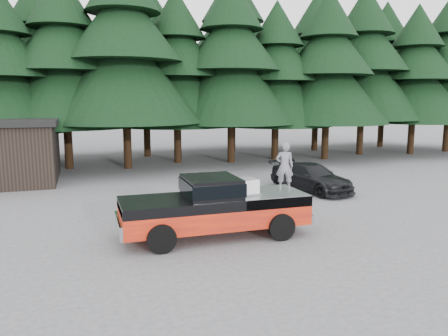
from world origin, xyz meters
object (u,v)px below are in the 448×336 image
object	(u,v)px
pickup_truck	(214,216)
parked_car	(311,177)
man_on_bed	(285,166)
air_compressor	(246,188)

from	to	relation	value
pickup_truck	parked_car	size ratio (longest dim) A/B	1.34
man_on_bed	parked_car	world-z (taller)	man_on_bed
pickup_truck	parked_car	xyz separation A→B (m)	(6.34, 5.22, -0.02)
man_on_bed	parked_car	bearing A→B (deg)	-108.53
pickup_truck	man_on_bed	bearing A→B (deg)	0.71
air_compressor	man_on_bed	world-z (taller)	man_on_bed
man_on_bed	pickup_truck	bearing A→B (deg)	19.21
pickup_truck	air_compressor	world-z (taller)	air_compressor
air_compressor	man_on_bed	size ratio (longest dim) A/B	0.43
pickup_truck	air_compressor	distance (m)	1.33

